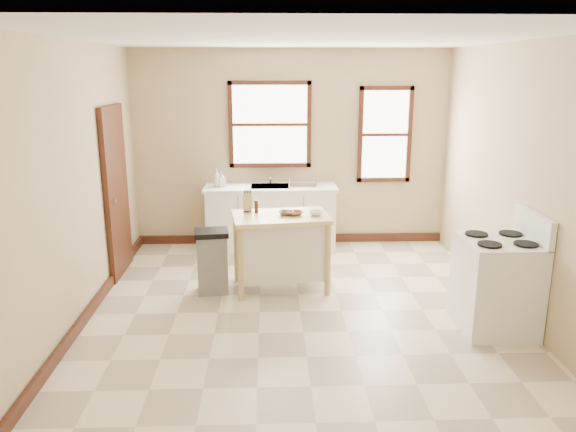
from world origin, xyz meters
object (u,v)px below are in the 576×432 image
at_px(knife_block, 247,203).
at_px(trash_bin, 212,261).
at_px(soap_bottle_a, 217,178).
at_px(gas_stove, 497,272).
at_px(soap_bottle_b, 222,179).
at_px(kitchen_island, 281,252).
at_px(bowl_a, 286,213).
at_px(bowl_c, 316,213).
at_px(bowl_b, 295,213).
at_px(pepper_grinder, 256,207).
at_px(dish_rack, 303,183).

distance_m(knife_block, trash_bin, 0.79).
bearing_deg(soap_bottle_a, gas_stove, -51.08).
distance_m(soap_bottle_b, kitchen_island, 1.79).
bearing_deg(gas_stove, bowl_a, 150.42).
bearing_deg(soap_bottle_b, bowl_c, -74.89).
xyz_separation_m(knife_block, gas_stove, (2.48, -1.33, -0.39)).
distance_m(soap_bottle_b, bowl_b, 1.79).
bearing_deg(pepper_grinder, gas_stove, -27.92).
xyz_separation_m(soap_bottle_b, dish_rack, (1.13, -0.02, -0.05)).
bearing_deg(bowl_c, gas_stove, -33.65).
bearing_deg(gas_stove, kitchen_island, 151.34).
relative_size(soap_bottle_a, trash_bin, 0.34).
bearing_deg(kitchen_island, trash_bin, 179.36).
xyz_separation_m(soap_bottle_a, dish_rack, (1.20, -0.01, -0.08)).
distance_m(pepper_grinder, bowl_c, 0.70).
bearing_deg(soap_bottle_b, trash_bin, -113.21).
height_order(kitchen_island, bowl_a, bowl_a).
distance_m(bowl_b, trash_bin, 1.11).
xyz_separation_m(bowl_c, trash_bin, (-1.20, -0.07, -0.54)).
xyz_separation_m(dish_rack, pepper_grinder, (-0.62, -1.37, -0.00)).
distance_m(bowl_b, gas_stove, 2.26).
bearing_deg(pepper_grinder, dish_rack, 65.55).
distance_m(soap_bottle_b, knife_block, 1.37).
bearing_deg(soap_bottle_b, bowl_a, -83.36).
bearing_deg(knife_block, trash_bin, -149.83).
xyz_separation_m(kitchen_island, bowl_a, (0.06, 0.01, 0.47)).
bearing_deg(bowl_a, soap_bottle_a, 121.76).
bearing_deg(dish_rack, bowl_b, -98.85).
height_order(dish_rack, bowl_a, dish_rack).
relative_size(trash_bin, gas_stove, 0.62).
bearing_deg(kitchen_island, soap_bottle_b, 110.51).
xyz_separation_m(soap_bottle_a, soap_bottle_b, (0.07, 0.01, -0.02)).
bearing_deg(soap_bottle_a, dish_rack, -9.66).
relative_size(pepper_grinder, bowl_c, 0.96).
relative_size(soap_bottle_b, knife_block, 1.04).
xyz_separation_m(pepper_grinder, bowl_c, (0.69, -0.14, -0.05)).
bearing_deg(soap_bottle_a, bowl_b, -64.93).
relative_size(dish_rack, pepper_grinder, 2.64).
bearing_deg(bowl_a, kitchen_island, -171.15).
height_order(soap_bottle_b, gas_stove, gas_stove).
bearing_deg(kitchen_island, gas_stove, -35.80).
bearing_deg(kitchen_island, pepper_grinder, 150.76).
height_order(bowl_c, trash_bin, bowl_c).
bearing_deg(knife_block, bowl_b, -23.29).
bearing_deg(dish_rack, trash_bin, -127.96).
bearing_deg(gas_stove, soap_bottle_b, 137.43).
height_order(bowl_a, trash_bin, bowl_a).
bearing_deg(soap_bottle_b, soap_bottle_a, 164.48).
bearing_deg(gas_stove, pepper_grinder, 152.08).
xyz_separation_m(soap_bottle_a, kitchen_island, (0.86, -1.49, -0.60)).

